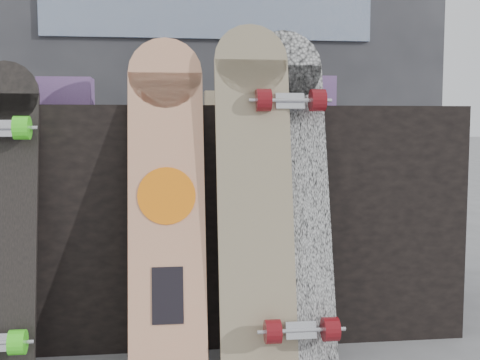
{
  "coord_description": "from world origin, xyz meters",
  "views": [
    {
      "loc": [
        -0.21,
        -1.71,
        0.74
      ],
      "look_at": [
        0.02,
        0.2,
        0.56
      ],
      "focal_mm": 45.0,
      "sensor_mm": 36.0,
      "label": 1
    }
  ],
  "objects": [
    {
      "name": "merch_box_flat",
      "position": [
        0.04,
        0.52,
        0.83
      ],
      "size": [
        0.22,
        0.1,
        0.06
      ],
      "primitive_type": "cube",
      "color": "#D1B78C",
      "rests_on": "vendor_table"
    },
    {
      "name": "longboard_celtic",
      "position": [
        0.05,
        0.09,
        0.56
      ],
      "size": [
        0.23,
        0.24,
        1.05
      ],
      "rotation": [
        -0.22,
        0.0,
        0.0
      ],
      "color": "beige",
      "rests_on": "ground"
    },
    {
      "name": "merch_box_purple",
      "position": [
        -0.56,
        0.45,
        0.85
      ],
      "size": [
        0.18,
        0.12,
        0.1
      ],
      "primitive_type": "cube",
      "color": "#6A4083",
      "rests_on": "vendor_table"
    },
    {
      "name": "longboard_geisha",
      "position": [
        -0.21,
        0.12,
        0.54
      ],
      "size": [
        0.23,
        0.27,
        1.02
      ],
      "rotation": [
        -0.25,
        0.0,
        0.0
      ],
      "color": "#CFB18C",
      "rests_on": "ground"
    },
    {
      "name": "booth",
      "position": [
        0.0,
        1.35,
        1.1
      ],
      "size": [
        2.4,
        0.22,
        2.2
      ],
      "color": "#2F2F34",
      "rests_on": "ground"
    },
    {
      "name": "skateboard_dark",
      "position": [
        -0.7,
        0.11,
        0.48
      ],
      "size": [
        0.21,
        0.29,
        0.94
      ],
      "rotation": [
        -0.23,
        0.0,
        0.0
      ],
      "color": "black",
      "rests_on": "ground"
    },
    {
      "name": "longboard_cascadia",
      "position": [
        0.17,
        0.1,
        0.54
      ],
      "size": [
        0.24,
        0.35,
        1.05
      ],
      "rotation": [
        -0.27,
        0.0,
        0.0
      ],
      "color": "silver",
      "rests_on": "ground"
    },
    {
      "name": "vendor_table",
      "position": [
        0.0,
        0.5,
        0.4
      ],
      "size": [
        1.6,
        0.6,
        0.8
      ],
      "primitive_type": "cube",
      "color": "black",
      "rests_on": "ground"
    },
    {
      "name": "merch_box_small",
      "position": [
        0.35,
        0.57,
        0.86
      ],
      "size": [
        0.14,
        0.14,
        0.12
      ],
      "primitive_type": "cube",
      "color": "#6A4083",
      "rests_on": "vendor_table"
    }
  ]
}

